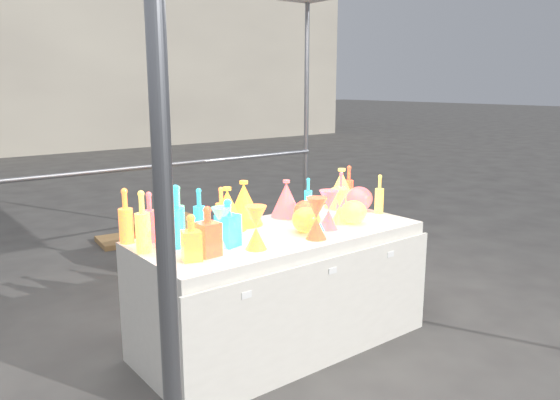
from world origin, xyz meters
TOP-DOWN VIEW (x-y plane):
  - ground at (0.00, 0.00)m, footprint 80.00×80.00m
  - display_table at (0.00, -0.01)m, footprint 1.84×0.83m
  - background_building at (4.00, 14.00)m, footprint 14.00×6.00m
  - cardboard_box_closed at (0.14, 1.81)m, footprint 0.61×0.45m
  - cardboard_box_flat at (0.16, 2.81)m, footprint 0.68×0.52m
  - bottle_0 at (-0.85, 0.35)m, footprint 0.09×0.09m
  - bottle_1 at (-0.46, 0.18)m, footprint 0.09×0.09m
  - bottle_2 at (-0.71, 0.15)m, footprint 0.10×0.10m
  - bottle_3 at (-0.73, 0.29)m, footprint 0.10×0.10m
  - bottle_4 at (-0.85, 0.12)m, footprint 0.08×0.08m
  - bottle_5 at (-0.60, 0.19)m, footprint 0.09×0.09m
  - bottle_6 at (-0.28, 0.24)m, footprint 0.09×0.09m
  - bottle_7 at (-0.67, 0.08)m, footprint 0.10×0.10m
  - decanter_0 at (-0.71, -0.17)m, footprint 0.12×0.12m
  - decanter_1 at (-0.60, -0.15)m, footprint 0.12×0.12m
  - decanter_2 at (-0.42, -0.06)m, footprint 0.14×0.14m
  - hourglass_0 at (0.07, -0.27)m, footprint 0.15×0.15m
  - hourglass_1 at (0.27, -0.15)m, footprint 0.14×0.14m
  - hourglass_2 at (0.43, -0.08)m, footprint 0.14×0.14m
  - hourglass_3 at (-0.46, -0.06)m, footprint 0.13×0.13m
  - hourglass_4 at (-0.33, -0.21)m, footprint 0.13×0.13m
  - hourglass_5 at (0.18, -0.14)m, footprint 0.11×0.11m
  - globe_0 at (0.11, -0.12)m, footprint 0.20×0.20m
  - globe_1 at (0.50, -0.15)m, footprint 0.17×0.17m
  - globe_2 at (0.27, 0.07)m, footprint 0.17×0.17m
  - globe_3 at (0.81, 0.10)m, footprint 0.22×0.22m
  - lampshade_0 at (-0.08, 0.28)m, footprint 0.32×0.32m
  - lampshade_1 at (-0.24, 0.23)m, footprint 0.30×0.30m
  - lampshade_2 at (0.27, 0.28)m, footprint 0.27×0.27m
  - lampshade_3 at (0.77, 0.25)m, footprint 0.28×0.28m
  - bottle_8 at (0.47, 0.27)m, footprint 0.07×0.07m
  - bottle_9 at (0.86, 0.26)m, footprint 0.07×0.07m
  - bottle_10 at (0.67, 0.15)m, footprint 0.09×0.09m
  - bottle_11 at (0.86, -0.04)m, footprint 0.08×0.08m

SIDE VIEW (x-z plane):
  - ground at x=0.00m, z-range 0.00..0.00m
  - cardboard_box_flat at x=0.16m, z-range 0.00..0.05m
  - cardboard_box_closed at x=0.14m, z-range 0.00..0.43m
  - display_table at x=0.00m, z-range 0.00..0.75m
  - globe_2 at x=0.27m, z-range 0.75..0.88m
  - globe_1 at x=0.50m, z-range 0.75..0.89m
  - globe_0 at x=0.11m, z-range 0.75..0.89m
  - globe_3 at x=0.81m, z-range 0.75..0.91m
  - hourglass_5 at x=0.18m, z-range 0.75..0.96m
  - hourglass_3 at x=-0.46m, z-range 0.75..0.98m
  - hourglass_2 at x=0.43m, z-range 0.75..0.98m
  - hourglass_4 at x=-0.33m, z-range 0.75..1.00m
  - decanter_0 at x=-0.71m, z-range 0.75..1.00m
  - hourglass_1 at x=0.27m, z-range 0.75..1.00m
  - hourglass_0 at x=0.07m, z-range 0.75..1.00m
  - bottle_8 at x=0.47m, z-range 0.75..1.00m
  - lampshade_2 at x=0.27m, z-range 0.75..1.01m
  - decanter_1 at x=-0.60m, z-range 0.75..1.02m
  - decanter_2 at x=-0.42m, z-range 0.75..1.02m
  - lampshade_1 at x=-0.24m, z-range 0.75..1.02m
  - bottle_11 at x=0.86m, z-range 0.75..1.03m
  - bottle_6 at x=-0.28m, z-range 0.75..1.03m
  - bottle_10 at x=0.67m, z-range 0.75..1.04m
  - lampshade_0 at x=-0.08m, z-range 0.75..1.04m
  - lampshade_3 at x=0.77m, z-range 0.75..1.04m
  - bottle_3 at x=-0.73m, z-range 0.75..1.05m
  - bottle_1 at x=-0.46m, z-range 0.75..1.05m
  - bottle_9 at x=0.86m, z-range 0.75..1.05m
  - bottle_0 at x=-0.85m, z-range 0.75..1.07m
  - bottle_5 at x=-0.60m, z-range 0.75..1.08m
  - bottle_4 at x=-0.85m, z-range 0.75..1.09m
  - bottle_7 at x=-0.67m, z-range 0.75..1.11m
  - bottle_2 at x=-0.71m, z-range 0.75..1.15m
  - background_building at x=4.00m, z-range 0.00..6.00m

